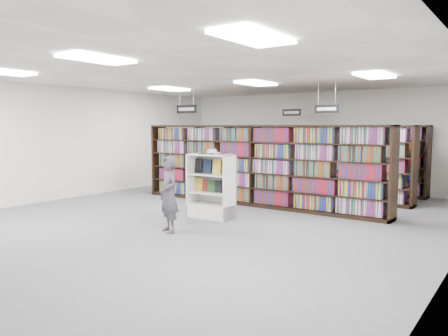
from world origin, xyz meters
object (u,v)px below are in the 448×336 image
Objects in this scene: open_book at (212,152)px; endcap_display at (212,196)px; shopper at (169,194)px; bookshelf_row_near at (256,165)px.

endcap_display is at bearing -83.18° from open_book.
shopper is at bearing -87.25° from endcap_display.
shopper is (0.17, -3.52, -0.30)m from bookshelf_row_near.
endcap_display is at bearing -89.80° from bookshelf_row_near.
open_book is 1.80m from shopper.
open_book is 0.44× the size of shopper.
open_book is (-0.01, 0.03, 0.99)m from endcap_display.
bookshelf_row_near is 4.84× the size of endcap_display.
open_book is at bearing 106.46° from endcap_display.
endcap_display is at bearing 119.90° from shopper.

